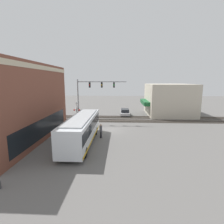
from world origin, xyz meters
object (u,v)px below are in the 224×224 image
city_bus (82,129)px  crossing_signal (77,110)px  pedestrian_near_bus (101,131)px  parked_car_silver (125,112)px  pedestrian_at_crossing (83,117)px

city_bus → crossing_signal: bearing=17.1°
pedestrian_near_bus → crossing_signal: bearing=33.0°
pedestrian_near_bus → city_bus: bearing=135.7°
city_bus → crossing_signal: (9.68, 2.97, 0.53)m
parked_car_silver → crossing_signal: bearing=131.4°
city_bus → pedestrian_near_bus: (2.03, -1.98, -0.84)m
parked_car_silver → pedestrian_near_bus: (-15.02, 3.42, 0.28)m
city_bus → pedestrian_at_crossing: 10.64m
city_bus → parked_car_silver: 17.92m
crossing_signal → parked_car_silver: crossing_signal is taller
crossing_signal → pedestrian_at_crossing: (0.70, -0.82, -1.39)m
crossing_signal → parked_car_silver: 11.28m
pedestrian_near_bus → pedestrian_at_crossing: bearing=26.4°
city_bus → parked_car_silver: bearing=-17.6°
city_bus → parked_car_silver: city_bus is taller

